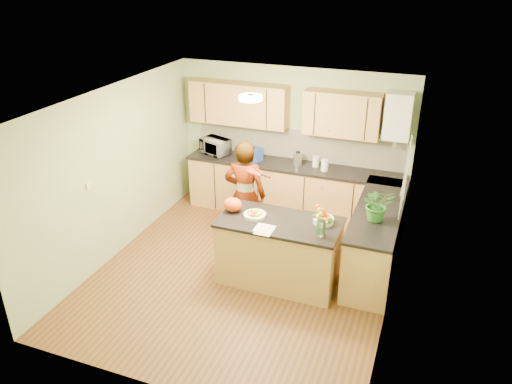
% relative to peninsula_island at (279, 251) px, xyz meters
% --- Properties ---
extents(floor, '(4.50, 4.50, 0.00)m').
position_rel_peninsula_island_xyz_m(floor, '(-0.51, -0.01, -0.47)').
color(floor, '#503316').
rests_on(floor, ground).
extents(ceiling, '(4.00, 4.50, 0.02)m').
position_rel_peninsula_island_xyz_m(ceiling, '(-0.51, -0.01, 2.03)').
color(ceiling, white).
rests_on(ceiling, wall_back).
extents(wall_back, '(4.00, 0.02, 2.50)m').
position_rel_peninsula_island_xyz_m(wall_back, '(-0.51, 2.24, 0.78)').
color(wall_back, '#93A475').
rests_on(wall_back, floor).
extents(wall_front, '(4.00, 0.02, 2.50)m').
position_rel_peninsula_island_xyz_m(wall_front, '(-0.51, -2.26, 0.78)').
color(wall_front, '#93A475').
rests_on(wall_front, floor).
extents(wall_left, '(0.02, 4.50, 2.50)m').
position_rel_peninsula_island_xyz_m(wall_left, '(-2.51, -0.01, 0.78)').
color(wall_left, '#93A475').
rests_on(wall_left, floor).
extents(wall_right, '(0.02, 4.50, 2.50)m').
position_rel_peninsula_island_xyz_m(wall_right, '(1.49, -0.01, 0.78)').
color(wall_right, '#93A475').
rests_on(wall_right, floor).
extents(back_counter, '(3.64, 0.62, 0.94)m').
position_rel_peninsula_island_xyz_m(back_counter, '(-0.41, 1.93, 0.01)').
color(back_counter, '#AE8745').
rests_on(back_counter, floor).
extents(right_counter, '(0.62, 2.24, 0.94)m').
position_rel_peninsula_island_xyz_m(right_counter, '(1.19, 0.84, 0.01)').
color(right_counter, '#AE8745').
rests_on(right_counter, floor).
extents(splashback, '(3.60, 0.02, 0.52)m').
position_rel_peninsula_island_xyz_m(splashback, '(-0.41, 2.22, 0.73)').
color(splashback, white).
rests_on(splashback, back_counter).
extents(upper_cabinets, '(3.20, 0.34, 0.70)m').
position_rel_peninsula_island_xyz_m(upper_cabinets, '(-0.69, 2.07, 1.38)').
color(upper_cabinets, '#AE8745').
rests_on(upper_cabinets, wall_back).
extents(boiler, '(0.40, 0.30, 0.86)m').
position_rel_peninsula_island_xyz_m(boiler, '(1.19, 2.08, 1.43)').
color(boiler, white).
rests_on(boiler, wall_back).
extents(window_right, '(0.01, 1.30, 1.05)m').
position_rel_peninsula_island_xyz_m(window_right, '(1.48, 0.59, 1.08)').
color(window_right, white).
rests_on(window_right, wall_right).
extents(light_switch, '(0.02, 0.09, 0.09)m').
position_rel_peninsula_island_xyz_m(light_switch, '(-2.50, -0.61, 0.83)').
color(light_switch, white).
rests_on(light_switch, wall_left).
extents(ceiling_lamp, '(0.30, 0.30, 0.07)m').
position_rel_peninsula_island_xyz_m(ceiling_lamp, '(-0.51, 0.29, 2.00)').
color(ceiling_lamp, '#FFEABF').
rests_on(ceiling_lamp, ceiling).
extents(peninsula_island, '(1.62, 0.83, 0.93)m').
position_rel_peninsula_island_xyz_m(peninsula_island, '(0.00, 0.00, 0.00)').
color(peninsula_island, '#AE8745').
rests_on(peninsula_island, floor).
extents(fruit_dish, '(0.30, 0.30, 0.11)m').
position_rel_peninsula_island_xyz_m(fruit_dish, '(-0.35, -0.00, 0.51)').
color(fruit_dish, beige).
rests_on(fruit_dish, peninsula_island).
extents(orange_bowl, '(0.27, 0.27, 0.16)m').
position_rel_peninsula_island_xyz_m(orange_bowl, '(0.55, 0.15, 0.53)').
color(orange_bowl, beige).
rests_on(orange_bowl, peninsula_island).
extents(flower_vase, '(0.24, 0.24, 0.44)m').
position_rel_peninsula_island_xyz_m(flower_vase, '(0.60, -0.18, 0.76)').
color(flower_vase, silver).
rests_on(flower_vase, peninsula_island).
extents(orange_bag, '(0.26, 0.22, 0.19)m').
position_rel_peninsula_island_xyz_m(orange_bag, '(-0.69, 0.05, 0.56)').
color(orange_bag, '#E14712').
rests_on(orange_bag, peninsula_island).
extents(papers, '(0.21, 0.29, 0.01)m').
position_rel_peninsula_island_xyz_m(papers, '(-0.10, -0.30, 0.47)').
color(papers, white).
rests_on(papers, peninsula_island).
extents(violinist, '(0.67, 0.49, 1.72)m').
position_rel_peninsula_island_xyz_m(violinist, '(-0.77, 0.70, 0.39)').
color(violinist, '#D89E84').
rests_on(violinist, floor).
extents(violin, '(0.59, 0.51, 0.15)m').
position_rel_peninsula_island_xyz_m(violin, '(-0.57, 0.48, 0.91)').
color(violin, '#580905').
rests_on(violin, violinist).
extents(microwave, '(0.58, 0.48, 0.27)m').
position_rel_peninsula_island_xyz_m(microwave, '(-1.83, 1.96, 0.61)').
color(microwave, white).
rests_on(microwave, back_counter).
extents(blue_box, '(0.33, 0.29, 0.22)m').
position_rel_peninsula_island_xyz_m(blue_box, '(-1.09, 1.90, 0.58)').
color(blue_box, '#203B96').
rests_on(blue_box, back_counter).
extents(kettle, '(0.15, 0.15, 0.29)m').
position_rel_peninsula_island_xyz_m(kettle, '(-0.33, 1.96, 0.59)').
color(kettle, silver).
rests_on(kettle, back_counter).
extents(jar_cream, '(0.14, 0.14, 0.17)m').
position_rel_peninsula_island_xyz_m(jar_cream, '(-0.02, 1.99, 0.56)').
color(jar_cream, beige).
rests_on(jar_cream, back_counter).
extents(jar_white, '(0.14, 0.14, 0.19)m').
position_rel_peninsula_island_xyz_m(jar_white, '(0.15, 1.87, 0.57)').
color(jar_white, white).
rests_on(jar_white, back_counter).
extents(potted_plant, '(0.51, 0.47, 0.46)m').
position_rel_peninsula_island_xyz_m(potted_plant, '(1.19, 0.46, 0.70)').
color(potted_plant, '#2D7125').
rests_on(potted_plant, right_counter).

